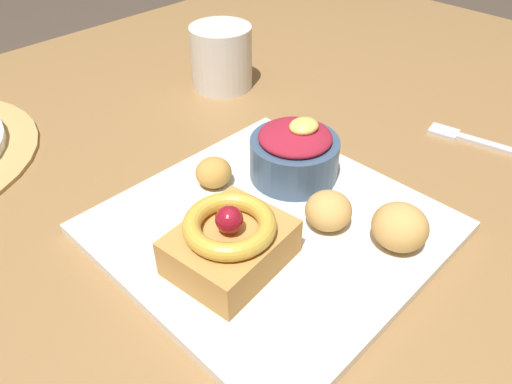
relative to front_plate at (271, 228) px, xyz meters
The scene contains 9 objects.
dining_table 0.12m from the front_plate, 78.51° to the left, with size 1.50×1.08×0.73m.
front_plate is the anchor object (origin of this frame).
cake_slice 0.07m from the front_plate, behind, with size 0.11×0.09×0.06m.
berry_ramekin 0.09m from the front_plate, 25.98° to the left, with size 0.09×0.09×0.07m.
fritter_front 0.12m from the front_plate, 59.17° to the right, with size 0.05×0.05×0.04m, color tan.
fritter_middle 0.09m from the front_plate, 87.93° to the left, with size 0.04×0.04×0.03m, color gold.
fritter_back 0.06m from the front_plate, 47.54° to the right, with size 0.05×0.04×0.04m, color tan.
fork 0.30m from the front_plate, 12.33° to the right, with size 0.04×0.13×0.00m.
coffee_mug 0.33m from the front_plate, 55.84° to the left, with size 0.09×0.09×0.09m, color silver.
Camera 1 is at (-0.28, -0.32, 1.06)m, focal length 34.55 mm.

